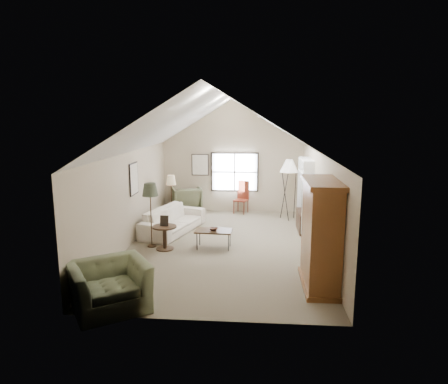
# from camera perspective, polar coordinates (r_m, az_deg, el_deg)

# --- Properties ---
(room_shell) EXTENTS (5.01, 8.01, 4.00)m
(room_shell) POSITION_cam_1_polar(r_m,az_deg,el_deg) (10.28, -0.18, 9.51)
(room_shell) COLOR #6E644E
(room_shell) RESTS_ON ground
(window) EXTENTS (1.72, 0.08, 1.42)m
(window) POSITION_cam_1_polar(r_m,az_deg,el_deg) (14.37, 1.53, 2.87)
(window) COLOR black
(window) RESTS_ON room_shell
(skylight) EXTENTS (0.80, 1.20, 0.52)m
(skylight) POSITION_cam_1_polar(r_m,az_deg,el_deg) (11.16, 6.97, 9.61)
(skylight) COLOR white
(skylight) RESTS_ON room_shell
(wall_art) EXTENTS (1.97, 3.71, 0.88)m
(wall_art) POSITION_cam_1_polar(r_m,az_deg,el_deg) (12.61, -8.00, 2.91)
(wall_art) COLOR black
(wall_art) RESTS_ON room_shell
(armoire) EXTENTS (0.60, 1.50, 2.20)m
(armoire) POSITION_cam_1_polar(r_m,az_deg,el_deg) (8.30, 13.67, -5.92)
(armoire) COLOR brown
(armoire) RESTS_ON ground
(tv_alcove) EXTENTS (0.32, 1.30, 2.10)m
(tv_alcove) POSITION_cam_1_polar(r_m,az_deg,el_deg) (12.16, 11.52, -0.26)
(tv_alcove) COLOR white
(tv_alcove) RESTS_ON ground
(media_console) EXTENTS (0.34, 1.18, 0.60)m
(media_console) POSITION_cam_1_polar(r_m,az_deg,el_deg) (12.35, 11.28, -4.13)
(media_console) COLOR #382316
(media_console) RESTS_ON ground
(tv_panel) EXTENTS (0.05, 0.90, 0.55)m
(tv_panel) POSITION_cam_1_polar(r_m,az_deg,el_deg) (12.20, 11.38, -1.31)
(tv_panel) COLOR black
(tv_panel) RESTS_ON media_console
(sofa) EXTENTS (1.67, 2.69, 0.73)m
(sofa) POSITION_cam_1_polar(r_m,az_deg,el_deg) (12.10, -7.24, -3.98)
(sofa) COLOR beige
(sofa) RESTS_ON ground
(armchair_near) EXTENTS (1.75, 1.70, 0.86)m
(armchair_near) POSITION_cam_1_polar(r_m,az_deg,el_deg) (7.66, -16.04, -12.81)
(armchair_near) COLOR #616C4B
(armchair_near) RESTS_ON ground
(armchair_far) EXTENTS (1.28, 1.29, 0.93)m
(armchair_far) POSITION_cam_1_polar(r_m,az_deg,el_deg) (14.48, -5.39, -1.08)
(armchair_far) COLOR #575D41
(armchair_far) RESTS_ON ground
(coffee_table) EXTENTS (0.99, 0.58, 0.49)m
(coffee_table) POSITION_cam_1_polar(r_m,az_deg,el_deg) (10.59, -1.48, -6.75)
(coffee_table) COLOR #382817
(coffee_table) RESTS_ON ground
(bowl) EXTENTS (0.24, 0.24, 0.06)m
(bowl) POSITION_cam_1_polar(r_m,az_deg,el_deg) (10.51, -1.48, -5.32)
(bowl) COLOR #371D16
(bowl) RESTS_ON coffee_table
(side_table) EXTENTS (0.79, 0.79, 0.63)m
(side_table) POSITION_cam_1_polar(r_m,az_deg,el_deg) (10.59, -8.46, -6.47)
(side_table) COLOR #352415
(side_table) RESTS_ON ground
(side_chair) EXTENTS (0.57, 0.57, 1.15)m
(side_chair) POSITION_cam_1_polar(r_m,az_deg,el_deg) (14.25, 2.45, -0.78)
(side_chair) COLOR maroon
(side_chair) RESTS_ON ground
(tripod_lamp) EXTENTS (0.70, 0.70, 2.06)m
(tripod_lamp) POSITION_cam_1_polar(r_m,az_deg,el_deg) (13.47, 9.19, 0.39)
(tripod_lamp) COLOR white
(tripod_lamp) RESTS_ON ground
(dark_lamp) EXTENTS (0.52, 0.52, 1.75)m
(dark_lamp) POSITION_cam_1_polar(r_m,az_deg,el_deg) (10.72, -10.39, -3.20)
(dark_lamp) COLOR #282D20
(dark_lamp) RESTS_ON ground
(tan_lamp) EXTENTS (0.39, 0.39, 1.58)m
(tan_lamp) POSITION_cam_1_polar(r_m,az_deg,el_deg) (13.21, -7.51, -0.85)
(tan_lamp) COLOR tan
(tan_lamp) RESTS_ON ground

